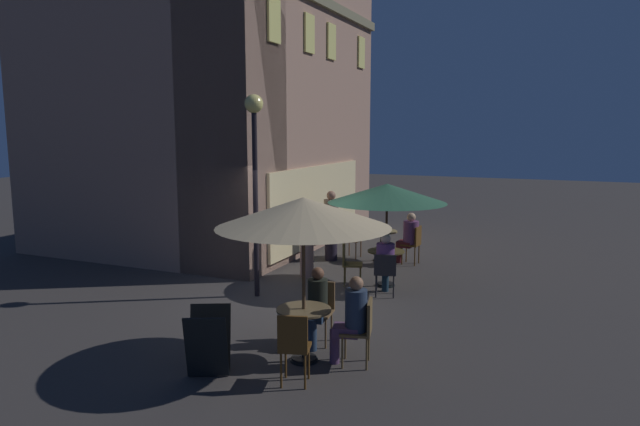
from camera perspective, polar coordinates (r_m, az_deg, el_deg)
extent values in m
plane|color=#383331|center=(11.17, -4.10, -8.67)|extent=(60.00, 60.00, 0.00)
cube|color=#9D7764|center=(16.04, -2.77, 10.09)|extent=(8.09, 1.84, 7.49)
cube|color=#9D7764|center=(14.90, -17.66, 9.83)|extent=(1.84, 7.18, 7.49)
cube|color=#6F6A4F|center=(15.97, 0.52, 20.40)|extent=(8.09, 0.12, 0.25)
cube|color=#E2D974|center=(13.28, -4.65, 18.72)|extent=(0.55, 0.06, 0.95)
cube|color=#E2D974|center=(14.95, -1.09, 17.59)|extent=(0.55, 0.06, 0.95)
cube|color=#E2D974|center=(16.28, 1.15, 16.84)|extent=(0.55, 0.06, 0.95)
cube|color=#E2D974|center=(18.58, 4.16, 15.78)|extent=(0.55, 0.06, 0.95)
cube|color=beige|center=(15.40, -0.16, 0.87)|extent=(5.66, 0.08, 2.10)
cylinder|color=black|center=(11.07, -6.49, 0.82)|extent=(0.10, 0.10, 3.65)
sphere|color=#F5E175|center=(10.98, -6.66, 10.86)|extent=(0.36, 0.36, 0.36)
cube|color=black|center=(8.08, -10.97, -12.19)|extent=(0.50, 0.62, 0.89)
cube|color=black|center=(7.75, -11.36, -13.12)|extent=(0.50, 0.62, 0.89)
cylinder|color=black|center=(8.38, -1.62, -14.52)|extent=(0.40, 0.40, 0.03)
cylinder|color=black|center=(8.25, -1.63, -12.24)|extent=(0.06, 0.06, 0.74)
cylinder|color=brown|center=(8.12, -1.64, -9.68)|extent=(0.78, 0.78, 0.03)
cylinder|color=black|center=(12.16, 6.60, -7.20)|extent=(0.40, 0.40, 0.03)
cylinder|color=black|center=(12.07, 6.63, -5.60)|extent=(0.06, 0.06, 0.73)
cylinder|color=#4B3D1D|center=(11.98, 6.66, -3.84)|extent=(0.77, 0.77, 0.03)
cylinder|color=black|center=(14.39, 6.14, -4.72)|extent=(0.40, 0.40, 0.03)
cylinder|color=black|center=(14.31, 6.17, -3.35)|extent=(0.06, 0.06, 0.74)
cylinder|color=olive|center=(14.24, 6.19, -1.84)|extent=(0.80, 0.80, 0.03)
cylinder|color=black|center=(8.38, -1.62, -14.43)|extent=(0.36, 0.36, 0.06)
cylinder|color=brown|center=(8.01, -1.65, -7.00)|extent=(0.05, 0.05, 2.31)
cone|color=tan|center=(7.80, -1.68, 0.07)|extent=(2.44, 2.44, 0.42)
cylinder|color=black|center=(12.16, 6.60, -7.13)|extent=(0.36, 0.36, 0.06)
cylinder|color=#4B3120|center=(11.92, 6.68, -2.37)|extent=(0.05, 0.05, 2.12)
cone|color=#2A5A3F|center=(11.78, 6.76, 1.99)|extent=(2.46, 2.46, 0.40)
cylinder|color=#5A3815|center=(7.80, -3.47, -14.59)|extent=(0.03, 0.03, 0.47)
cylinder|color=#5A3815|center=(7.75, -1.15, -14.73)|extent=(0.03, 0.03, 0.47)
cylinder|color=#5A3815|center=(7.52, -3.93, -15.50)|extent=(0.03, 0.03, 0.47)
cylinder|color=#5A3815|center=(7.47, -1.52, -15.66)|extent=(0.03, 0.03, 0.47)
cube|color=#5A3815|center=(7.53, -2.53, -13.34)|extent=(0.48, 0.48, 0.03)
cube|color=#5A3815|center=(7.28, -2.78, -12.02)|extent=(0.14, 0.38, 0.46)
cylinder|color=brown|center=(8.06, 2.25, -13.83)|extent=(0.03, 0.03, 0.46)
cylinder|color=brown|center=(8.37, 2.56, -12.97)|extent=(0.03, 0.03, 0.46)
cylinder|color=brown|center=(8.03, 4.71, -13.95)|extent=(0.03, 0.03, 0.46)
cylinder|color=brown|center=(8.34, 4.92, -13.08)|extent=(0.03, 0.03, 0.46)
cube|color=brown|center=(8.11, 3.63, -11.82)|extent=(0.51, 0.51, 0.04)
cube|color=brown|center=(8.01, 5.02, -10.29)|extent=(0.42, 0.14, 0.44)
cylinder|color=brown|center=(8.72, 0.56, -12.02)|extent=(0.03, 0.03, 0.47)
cylinder|color=brown|center=(8.82, -1.65, -11.79)|extent=(0.03, 0.03, 0.47)
cylinder|color=brown|center=(9.04, 1.16, -11.27)|extent=(0.03, 0.03, 0.47)
cylinder|color=brown|center=(9.13, -0.98, -11.07)|extent=(0.03, 0.03, 0.47)
cube|color=brown|center=(8.84, -0.23, -9.99)|extent=(0.48, 0.48, 0.04)
cube|color=brown|center=(8.95, 0.13, -8.19)|extent=(0.09, 0.43, 0.43)
cylinder|color=brown|center=(12.27, 4.10, -6.07)|extent=(0.03, 0.03, 0.43)
cylinder|color=brown|center=(11.95, 4.06, -6.46)|extent=(0.03, 0.03, 0.43)
cylinder|color=brown|center=(12.28, 2.55, -6.04)|extent=(0.03, 0.03, 0.43)
cylinder|color=brown|center=(11.96, 2.46, -6.44)|extent=(0.03, 0.03, 0.43)
cube|color=brown|center=(12.06, 3.30, -5.19)|extent=(0.52, 0.52, 0.04)
cube|color=brown|center=(12.01, 2.42, -4.00)|extent=(0.41, 0.17, 0.47)
cylinder|color=#262527|center=(11.59, 5.71, -6.89)|extent=(0.03, 0.03, 0.45)
cylinder|color=#262527|center=(11.58, 7.41, -6.93)|extent=(0.03, 0.03, 0.45)
cylinder|color=#262527|center=(11.26, 5.64, -7.35)|extent=(0.03, 0.03, 0.45)
cylinder|color=#262527|center=(11.25, 7.40, -7.39)|extent=(0.03, 0.03, 0.45)
cube|color=#262527|center=(11.36, 6.56, -5.95)|extent=(0.53, 0.53, 0.04)
cube|color=#262527|center=(11.12, 6.56, -5.16)|extent=(0.15, 0.42, 0.38)
cylinder|color=brown|center=(14.71, 4.13, -3.58)|extent=(0.03, 0.03, 0.44)
cylinder|color=brown|center=(14.42, 3.62, -3.83)|extent=(0.03, 0.03, 0.44)
cylinder|color=brown|center=(14.84, 2.95, -3.47)|extent=(0.03, 0.03, 0.44)
cylinder|color=brown|center=(14.55, 2.43, -3.71)|extent=(0.03, 0.03, 0.44)
cube|color=brown|center=(14.58, 3.29, -2.73)|extent=(0.43, 0.43, 0.04)
cube|color=brown|center=(14.61, 2.63, -1.68)|extent=(0.41, 0.06, 0.48)
cylinder|color=#573715|center=(13.99, 8.23, -4.22)|extent=(0.03, 0.03, 0.47)
cylinder|color=#573715|center=(14.29, 8.66, -3.96)|extent=(0.03, 0.03, 0.47)
cylinder|color=#573715|center=(13.89, 9.50, -4.34)|extent=(0.03, 0.03, 0.47)
cylinder|color=#573715|center=(14.19, 9.90, -4.08)|extent=(0.03, 0.03, 0.47)
cube|color=#573715|center=(14.03, 9.10, -3.14)|extent=(0.43, 0.43, 0.03)
cube|color=#573715|center=(13.93, 9.83, -2.25)|extent=(0.41, 0.07, 0.44)
cube|color=#55385C|center=(8.12, 2.62, -11.71)|extent=(0.39, 0.42, 0.14)
cylinder|color=#55385C|center=(8.23, 1.48, -13.25)|extent=(0.14, 0.14, 0.49)
cylinder|color=#27354E|center=(8.00, 3.65, -9.75)|extent=(0.31, 0.31, 0.60)
sphere|color=#906649|center=(7.89, 3.67, -7.08)|extent=(0.20, 0.20, 0.20)
cube|color=#223550|center=(8.71, -0.49, -10.26)|extent=(0.40, 0.35, 0.14)
cylinder|color=#223550|center=(8.65, -0.80, -12.13)|extent=(0.14, 0.14, 0.49)
cylinder|color=black|center=(8.76, -0.23, -8.34)|extent=(0.31, 0.31, 0.53)
sphere|color=brown|center=(8.67, -0.23, -6.10)|extent=(0.20, 0.20, 0.20)
cube|color=#193142|center=(11.49, 6.58, -5.68)|extent=(0.44, 0.44, 0.14)
cylinder|color=#193142|center=(11.70, 6.58, -6.66)|extent=(0.14, 0.14, 0.49)
cylinder|color=#5D366D|center=(11.28, 6.59, -4.46)|extent=(0.36, 0.36, 0.57)
sphere|color=beige|center=(11.21, 6.62, -2.61)|extent=(0.20, 0.20, 0.20)
cube|color=#521A1E|center=(14.08, 8.56, -3.08)|extent=(0.40, 0.39, 0.14)
cylinder|color=#521A1E|center=(14.18, 7.92, -4.00)|extent=(0.14, 0.14, 0.49)
cylinder|color=#643761|center=(13.98, 9.13, -1.97)|extent=(0.37, 0.37, 0.58)
sphere|color=tan|center=(13.91, 9.16, -0.42)|extent=(0.21, 0.21, 0.21)
cylinder|color=#7F615B|center=(12.71, -1.33, -4.46)|extent=(0.30, 0.30, 0.89)
cylinder|color=#272F46|center=(12.56, -1.34, -1.01)|extent=(0.35, 0.35, 0.66)
sphere|color=#976E48|center=(12.49, -1.35, 0.95)|extent=(0.22, 0.22, 0.22)
cylinder|color=black|center=(14.28, 1.12, -3.00)|extent=(0.31, 0.31, 0.89)
cylinder|color=#836D58|center=(14.15, 1.12, 0.06)|extent=(0.37, 0.37, 0.65)
sphere|color=#966951|center=(14.09, 1.13, 1.78)|extent=(0.23, 0.23, 0.23)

